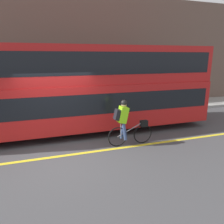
# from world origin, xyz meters

# --- Properties ---
(ground_plane) EXTENTS (80.00, 80.00, 0.00)m
(ground_plane) POSITION_xyz_m (0.00, 0.00, 0.00)
(ground_plane) COLOR #424244
(road_center_line) EXTENTS (50.00, 0.14, 0.01)m
(road_center_line) POSITION_xyz_m (0.00, -0.04, 0.00)
(road_center_line) COLOR yellow
(road_center_line) RESTS_ON ground_plane
(sidewalk_curb) EXTENTS (60.00, 2.24, 0.14)m
(sidewalk_curb) POSITION_xyz_m (0.00, 4.97, 0.07)
(sidewalk_curb) COLOR gray
(sidewalk_curb) RESTS_ON ground_plane
(building_facade) EXTENTS (60.00, 0.30, 6.40)m
(building_facade) POSITION_xyz_m (0.00, 6.24, 3.20)
(building_facade) COLOR brown
(building_facade) RESTS_ON ground_plane
(bus) EXTENTS (10.11, 2.43, 3.43)m
(bus) POSITION_xyz_m (1.32, 2.17, 1.92)
(bus) COLOR black
(bus) RESTS_ON ground_plane
(cyclist_on_bike) EXTENTS (1.64, 0.32, 1.63)m
(cyclist_on_bike) POSITION_xyz_m (2.21, 0.14, 0.88)
(cyclist_on_bike) COLOR black
(cyclist_on_bike) RESTS_ON ground_plane
(trash_bin) EXTENTS (0.57, 0.57, 0.99)m
(trash_bin) POSITION_xyz_m (7.58, 4.86, 0.64)
(trash_bin) COLOR #194C23
(trash_bin) RESTS_ON sidewalk_curb
(street_sign_post) EXTENTS (0.36, 0.09, 2.32)m
(street_sign_post) POSITION_xyz_m (7.36, 4.86, 1.44)
(street_sign_post) COLOR #59595B
(street_sign_post) RESTS_ON sidewalk_curb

